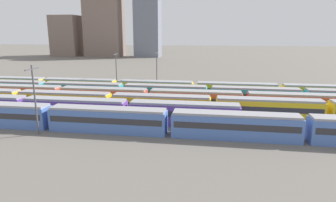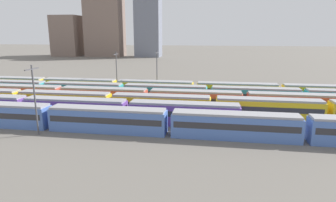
# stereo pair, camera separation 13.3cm
# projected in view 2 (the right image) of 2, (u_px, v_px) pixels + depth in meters

# --- Properties ---
(ground_plane) EXTENTS (600.00, 600.00, 0.00)m
(ground_plane) POSITION_uv_depth(u_px,v_px,m) (7.00, 105.00, 61.53)
(ground_plane) COLOR #666059
(train_track_0) EXTENTS (112.50, 3.06, 3.75)m
(train_track_0) POSITION_uv_depth(u_px,v_px,m) (169.00, 122.00, 42.94)
(train_track_0) COLOR #4C70BC
(train_track_0) RESTS_ON ground_plane
(train_track_1) EXTENTS (55.80, 3.06, 3.75)m
(train_track_1) POSITION_uv_depth(u_px,v_px,m) (76.00, 109.00, 50.59)
(train_track_1) COLOR #6B429E
(train_track_1) RESTS_ON ground_plane
(train_track_2) EXTENTS (93.60, 3.06, 3.75)m
(train_track_2) POSITION_uv_depth(u_px,v_px,m) (161.00, 105.00, 53.42)
(train_track_2) COLOR yellow
(train_track_2) RESTS_ON ground_plane
(train_track_3) EXTENTS (93.60, 3.06, 3.75)m
(train_track_3) POSITION_uv_depth(u_px,v_px,m) (195.00, 100.00, 57.50)
(train_track_3) COLOR #BC4C38
(train_track_3) RESTS_ON ground_plane
(train_track_4) EXTENTS (93.60, 3.06, 3.75)m
(train_track_4) POSITION_uv_depth(u_px,v_px,m) (165.00, 93.00, 63.56)
(train_track_4) COLOR teal
(train_track_4) RESTS_ON ground_plane
(train_track_5) EXTENTS (93.60, 3.06, 3.75)m
(train_track_5) POSITION_uv_depth(u_px,v_px,m) (155.00, 88.00, 69.08)
(train_track_5) COLOR yellow
(train_track_5) RESTS_ON ground_plane
(catenary_pole_0) EXTENTS (0.24, 3.20, 10.35)m
(catenary_pole_0) POSITION_uv_depth(u_px,v_px,m) (35.00, 97.00, 42.18)
(catenary_pole_0) COLOR #4C4C51
(catenary_pole_0) RESTS_ON ground_plane
(catenary_pole_1) EXTENTS (0.24, 3.20, 10.20)m
(catenary_pole_1) POSITION_uv_depth(u_px,v_px,m) (117.00, 70.00, 72.81)
(catenary_pole_1) COLOR #4C4C51
(catenary_pole_1) RESTS_ON ground_plane
(catenary_pole_3) EXTENTS (0.24, 3.20, 10.68)m
(catenary_pole_3) POSITION_uv_depth(u_px,v_px,m) (157.00, 70.00, 70.89)
(catenary_pole_3) COLOR #4C4C51
(catenary_pole_3) RESTS_ON ground_plane
(distant_building_0) EXTENTS (16.80, 18.00, 25.53)m
(distant_building_0) POSITION_uv_depth(u_px,v_px,m) (68.00, 36.00, 189.68)
(distant_building_0) COLOR #7A665B
(distant_building_0) RESTS_ON ground_plane
(distant_building_1) EXTENTS (22.77, 14.69, 36.68)m
(distant_building_1) POSITION_uv_depth(u_px,v_px,m) (105.00, 27.00, 184.55)
(distant_building_1) COLOR #7A665B
(distant_building_1) RESTS_ON ground_plane
(distant_building_2) EXTENTS (15.32, 12.17, 49.39)m
(distant_building_2) POSITION_uv_depth(u_px,v_px,m) (148.00, 16.00, 178.78)
(distant_building_2) COLOR slate
(distant_building_2) RESTS_ON ground_plane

